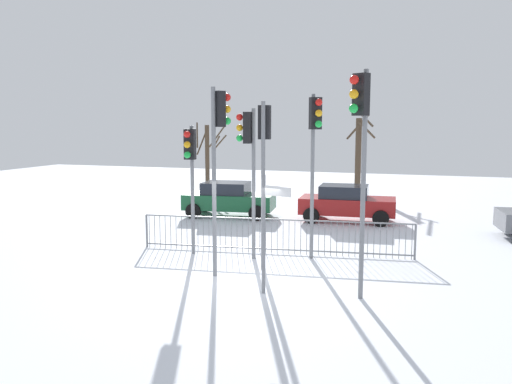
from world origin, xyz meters
name	(u,v)px	position (x,y,z in m)	size (l,w,h in m)	color
ground_plane	(244,279)	(0.00, 0.00, 0.00)	(60.00, 60.00, 0.00)	white
traffic_light_mid_left	(361,134)	(2.95, -0.68, 3.74)	(0.42, 0.52, 5.12)	slate
traffic_light_foreground_right	(190,161)	(-2.36, 1.88, 2.86)	(0.34, 0.57, 3.90)	slate
traffic_light_foreground_left	(249,149)	(-0.57, 2.03, 3.22)	(0.57, 0.34, 4.39)	slate
traffic_light_rear_right	(264,147)	(0.18, 1.13, 3.32)	(0.34, 0.57, 4.54)	slate
traffic_light_mid_right	(218,139)	(-0.74, 0.15, 3.56)	(0.44, 0.50, 4.87)	slate
traffic_light_rear_left	(315,139)	(1.26, 2.49, 3.51)	(0.43, 0.50, 4.79)	slate
direction_sign_post	(266,227)	(0.87, -0.92, 1.58)	(0.76, 0.30, 2.80)	slate
pedestrian_guard_railing	(274,235)	(-0.03, 2.86, 0.55)	(8.32, 1.11, 1.07)	slate
car_green_trailing	(229,198)	(-3.73, 8.46, 0.77)	(3.98, 2.32, 1.47)	#195933
car_red_near	(347,202)	(1.26, 8.89, 0.77)	(3.90, 2.14, 1.47)	maroon
bare_tree_centre	(359,151)	(0.47, 18.49, 2.37)	(1.76, 1.77, 5.05)	#473828
bare_tree_right	(208,155)	(-7.89, 15.84, 2.16)	(1.99, 1.99, 4.03)	#473828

